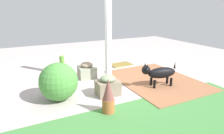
# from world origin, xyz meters

# --- Properties ---
(ground_plane) EXTENTS (12.00, 12.00, 0.00)m
(ground_plane) POSITION_xyz_m (0.00, 0.00, 0.00)
(ground_plane) COLOR #B6A7A4
(brick_path) EXTENTS (1.80, 2.40, 0.02)m
(brick_path) POSITION_xyz_m (-0.94, 0.31, 0.01)
(brick_path) COLOR #965F3F
(brick_path) RESTS_ON ground
(porch_pillar) EXTENTS (0.12, 0.12, 2.56)m
(porch_pillar) POSITION_xyz_m (0.17, -0.15, 1.28)
(porch_pillar) COLOR white
(porch_pillar) RESTS_ON ground
(stone_planter_nearest) EXTENTS (0.46, 0.44, 0.42)m
(stone_planter_nearest) POSITION_xyz_m (0.54, -0.67, 0.19)
(stone_planter_nearest) COLOR gray
(stone_planter_nearest) RESTS_ON ground
(stone_planter_mid) EXTENTS (0.49, 0.39, 0.43)m
(stone_planter_mid) POSITION_xyz_m (0.51, 0.51, 0.20)
(stone_planter_mid) COLOR gray
(stone_planter_mid) RESTS_ON ground
(round_shrub) EXTENTS (0.75, 0.75, 0.75)m
(round_shrub) POSITION_xyz_m (1.46, 0.29, 0.38)
(round_shrub) COLOR #468B3B
(round_shrub) RESTS_ON ground
(terracotta_pot_spiky) EXTENTS (0.22, 0.22, 0.63)m
(terracotta_pot_spiky) POSITION_xyz_m (0.82, 1.17, 0.30)
(terracotta_pot_spiky) COLOR #A85D31
(terracotta_pot_spiky) RESTS_ON ground
(terracotta_pot_tall) EXTENTS (0.21, 0.21, 0.59)m
(terracotta_pot_tall) POSITION_xyz_m (1.11, -0.92, 0.21)
(terracotta_pot_tall) COLOR #B05A3B
(terracotta_pot_tall) RESTS_ON ground
(dog) EXTENTS (0.85, 0.34, 0.58)m
(dog) POSITION_xyz_m (-0.72, 0.66, 0.34)
(dog) COLOR black
(dog) RESTS_ON ground
(doormat) EXTENTS (0.71, 0.45, 0.03)m
(doormat) POSITION_xyz_m (-0.82, -1.29, 0.01)
(doormat) COLOR olive
(doormat) RESTS_ON ground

